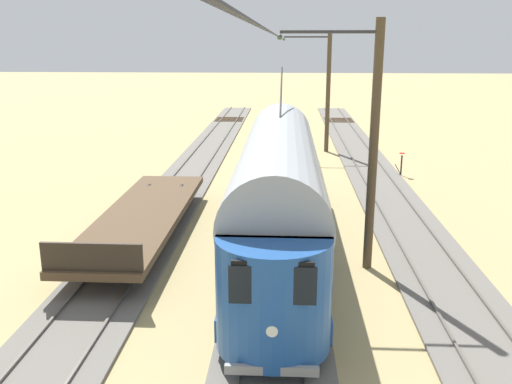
% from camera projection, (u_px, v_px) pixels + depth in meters
% --- Properties ---
extents(ground_plane, '(220.00, 220.00, 0.00)m').
position_uv_depth(ground_plane, '(279.00, 234.00, 20.78)').
color(ground_plane, tan).
extents(track_streetcar_siding, '(2.80, 80.00, 0.18)m').
position_uv_depth(track_streetcar_siding, '(411.00, 233.00, 20.81)').
color(track_streetcar_siding, '#666059').
rests_on(track_streetcar_siding, ground).
extents(track_adjacent_siding, '(2.80, 80.00, 0.18)m').
position_uv_depth(track_adjacent_siding, '(279.00, 230.00, 21.07)').
color(track_adjacent_siding, '#666059').
rests_on(track_adjacent_siding, ground).
extents(track_third_siding, '(2.80, 80.00, 0.18)m').
position_uv_depth(track_third_siding, '(150.00, 228.00, 21.33)').
color(track_third_siding, '#666059').
rests_on(track_third_siding, ground).
extents(vintage_streetcar, '(2.65, 16.72, 5.74)m').
position_uv_depth(vintage_streetcar, '(279.00, 186.00, 18.78)').
color(vintage_streetcar, '#1E4C93').
rests_on(vintage_streetcar, ground).
extents(flatcar_adjacent, '(2.80, 11.13, 1.60)m').
position_uv_depth(flatcar_adjacent, '(142.00, 216.00, 20.10)').
color(flatcar_adjacent, brown).
rests_on(flatcar_adjacent, ground).
extents(catenary_pole_foreground, '(3.10, 0.28, 7.68)m').
position_uv_depth(catenary_pole_foreground, '(327.00, 90.00, 35.35)').
color(catenary_pole_foreground, '#4C3D28').
rests_on(catenary_pole_foreground, ground).
extents(catenary_pole_mid_near, '(3.10, 0.28, 7.68)m').
position_uv_depth(catenary_pole_mid_near, '(371.00, 144.00, 16.70)').
color(catenary_pole_mid_near, '#4C3D28').
rests_on(catenary_pole_mid_near, ground).
extents(overhead_wire_run, '(2.89, 62.08, 0.18)m').
position_uv_depth(overhead_wire_run, '(274.00, 32.00, 7.51)').
color(overhead_wire_run, black).
rests_on(overhead_wire_run, ground).
extents(switch_stand, '(0.50, 0.30, 1.24)m').
position_uv_depth(switch_stand, '(401.00, 163.00, 29.71)').
color(switch_stand, black).
rests_on(switch_stand, ground).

